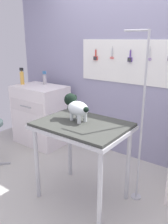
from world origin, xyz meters
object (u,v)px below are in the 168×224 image
at_px(counter_left, 41,115).
at_px(dog, 76,107).
at_px(shampoo_bottle, 22,77).
at_px(grooming_table, 82,132).
at_px(grooming_arm, 141,128).

bearing_deg(counter_left, dog, -28.54).
bearing_deg(shampoo_bottle, grooming_table, -21.69).
bearing_deg(grooming_arm, shampoo_bottle, 171.22).
bearing_deg(grooming_table, grooming_arm, 36.94).
relative_size(grooming_table, shampoo_bottle, 3.42).
xyz_separation_m(dog, shampoo_bottle, (-1.61, 0.64, 0.06)).
bearing_deg(shampoo_bottle, counter_left, 9.09).
relative_size(dog, counter_left, 0.37).
relative_size(counter_left, shampoo_bottle, 3.57).
bearing_deg(shampoo_bottle, dog, -21.80).
bearing_deg(dog, grooming_arm, 28.41).
height_order(grooming_table, shampoo_bottle, shampoo_bottle).
xyz_separation_m(counter_left, shampoo_bottle, (-0.33, -0.05, 0.58)).
height_order(counter_left, shampoo_bottle, shampoo_bottle).
bearing_deg(grooming_table, counter_left, 152.07).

